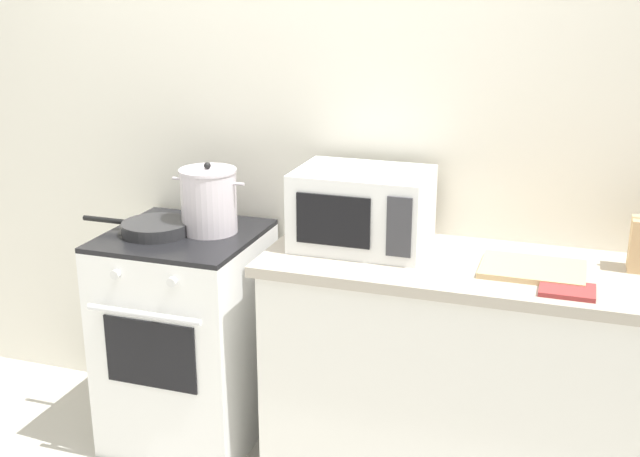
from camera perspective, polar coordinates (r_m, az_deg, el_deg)
back_wall at (r=3.29m, az=3.03°, el=5.93°), size 4.40×0.10×2.50m
lower_cabinet_right at (r=3.14m, az=11.81°, el=-10.87°), size 1.64×0.56×0.88m
countertop_right at (r=2.95m, az=12.37°, el=-2.98°), size 1.70×0.60×0.04m
stove at (r=3.44m, az=-9.46°, el=-7.62°), size 0.60×0.64×0.92m
stock_pot at (r=3.24m, az=-7.96°, el=1.99°), size 0.31×0.23×0.29m
frying_pan at (r=3.28m, az=-11.73°, el=0.06°), size 0.48×0.28×0.05m
microwave at (r=3.04m, az=3.05°, el=1.42°), size 0.50×0.37×0.30m
cutting_board at (r=2.91m, az=14.97°, el=-2.83°), size 0.36×0.26×0.02m
oven_mitt at (r=2.76m, az=17.29°, el=-4.24°), size 0.18×0.14×0.02m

